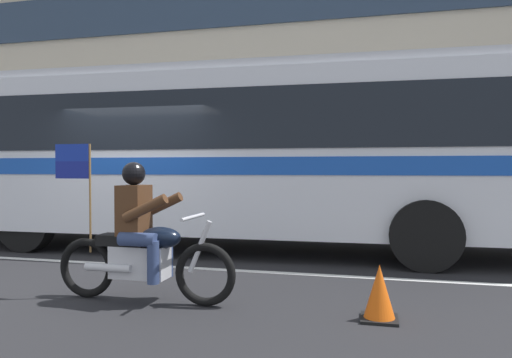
% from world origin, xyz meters
% --- Properties ---
extents(ground_plane, '(60.00, 60.00, 0.00)m').
position_xyz_m(ground_plane, '(0.00, 0.00, 0.00)').
color(ground_plane, black).
extents(sidewalk_curb, '(28.00, 3.80, 0.15)m').
position_xyz_m(sidewalk_curb, '(0.00, 5.10, 0.07)').
color(sidewalk_curb, '#B7B2A8').
rests_on(sidewalk_curb, ground_plane).
extents(lane_center_stripe, '(26.60, 0.14, 0.01)m').
position_xyz_m(lane_center_stripe, '(0.00, -0.60, 0.00)').
color(lane_center_stripe, silver).
rests_on(lane_center_stripe, ground_plane).
extents(office_building_facade, '(28.00, 0.89, 9.39)m').
position_xyz_m(office_building_facade, '(0.00, 7.39, 4.70)').
color(office_building_facade, '#B2A893').
rests_on(office_building_facade, ground_plane).
extents(transit_bus, '(11.63, 2.85, 3.22)m').
position_xyz_m(transit_bus, '(1.42, 1.19, 1.88)').
color(transit_bus, silver).
rests_on(transit_bus, ground_plane).
extents(motorcycle_with_rider, '(2.20, 0.64, 1.78)m').
position_xyz_m(motorcycle_with_rider, '(1.35, -2.39, 0.67)').
color(motorcycle_with_rider, black).
rests_on(motorcycle_with_rider, ground_plane).
extents(traffic_cone, '(0.36, 0.36, 0.55)m').
position_xyz_m(traffic_cone, '(3.93, -2.43, 0.26)').
color(traffic_cone, '#EA590F').
rests_on(traffic_cone, ground_plane).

